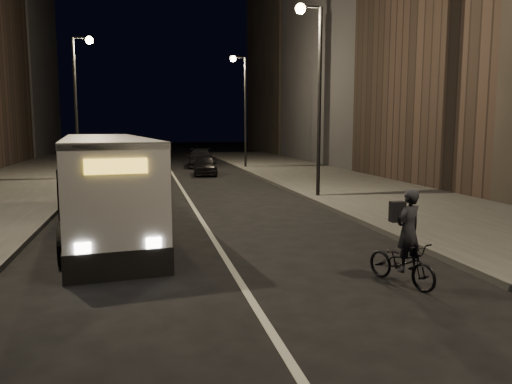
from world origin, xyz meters
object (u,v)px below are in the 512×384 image
city_bus (105,180)px  cyclist_on_bicycle (404,253)px  streetlight_right_mid (314,75)px  streetlight_right_far (242,96)px  car_near (205,165)px  streetlight_left_far (80,88)px  car_far (200,158)px  car_mid (146,159)px

city_bus → cyclist_on_bicycle: (6.20, -6.85, -0.90)m
streetlight_right_mid → cyclist_on_bicycle: streetlight_right_mid is taller
streetlight_right_far → car_near: streetlight_right_far is taller
streetlight_right_far → streetlight_left_far: same height
streetlight_right_mid → car_far: bearing=98.9°
streetlight_left_far → city_bus: streetlight_left_far is taller
streetlight_left_far → city_bus: bearing=-81.2°
city_bus → streetlight_left_far: bearing=92.2°
streetlight_left_far → streetlight_right_far: bearing=29.4°
car_near → car_mid: 7.34m
streetlight_right_mid → car_near: bearing=105.4°
streetlight_right_far → car_mid: (-7.02, 2.21, -4.69)m
streetlight_right_far → streetlight_left_far: bearing=-150.6°
car_near → city_bus: bearing=-101.1°
cyclist_on_bicycle → car_near: bearing=73.7°
car_near → car_far: bearing=91.9°
streetlight_right_far → cyclist_on_bicycle: size_ratio=4.09×
cyclist_on_bicycle → car_mid: cyclist_on_bicycle is taller
city_bus → car_mid: bearing=80.1°
streetlight_right_mid → city_bus: 10.43m
city_bus → car_mid: size_ratio=2.65×
city_bus → cyclist_on_bicycle: size_ratio=5.45×
streetlight_right_far → cyclist_on_bicycle: streetlight_right_far is taller
streetlight_right_far → car_mid: streetlight_right_far is taller
streetlight_right_mid → streetlight_right_far: size_ratio=1.00×
streetlight_left_far → car_near: 8.96m
streetlight_right_far → car_mid: size_ratio=1.99×
cyclist_on_bicycle → car_mid: bearing=80.2°
streetlight_right_far → car_far: size_ratio=1.65×
streetlight_right_far → car_near: 7.07m
streetlight_right_mid → car_near: 13.21m
streetlight_right_mid → streetlight_left_far: size_ratio=1.00×
cyclist_on_bicycle → streetlight_left_far: bearing=92.3°
streetlight_right_mid → car_mid: streetlight_right_mid is taller
car_mid → car_far: bearing=-172.2°
car_mid → city_bus: bearing=93.6°
car_far → city_bus: bearing=-97.3°
cyclist_on_bicycle → car_near: size_ratio=0.53×
streetlight_left_far → car_near: bearing=14.3°
streetlight_right_mid → cyclist_on_bicycle: bearing=-100.4°
car_far → car_mid: bearing=-173.1°
streetlight_right_mid → cyclist_on_bicycle: 12.90m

